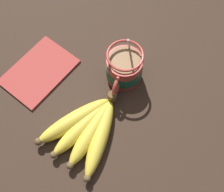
% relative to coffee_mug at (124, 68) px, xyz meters
% --- Properties ---
extents(table, '(1.22, 1.22, 0.04)m').
position_rel_coffee_mug_xyz_m(table, '(0.03, -0.03, -0.06)').
color(table, '#332319').
rests_on(table, ground).
extents(coffee_mug, '(0.14, 0.09, 0.14)m').
position_rel_coffee_mug_xyz_m(coffee_mug, '(0.00, 0.00, 0.00)').
color(coffee_mug, '#B23D33').
rests_on(coffee_mug, table).
extents(banana_bunch, '(0.22, 0.17, 0.04)m').
position_rel_coffee_mug_xyz_m(banana_bunch, '(0.17, -0.03, -0.02)').
color(banana_bunch, brown).
rests_on(banana_bunch, table).
extents(napkin, '(0.21, 0.18, 0.01)m').
position_rel_coffee_mug_xyz_m(napkin, '(0.06, -0.21, -0.04)').
color(napkin, '#A33833').
rests_on(napkin, table).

